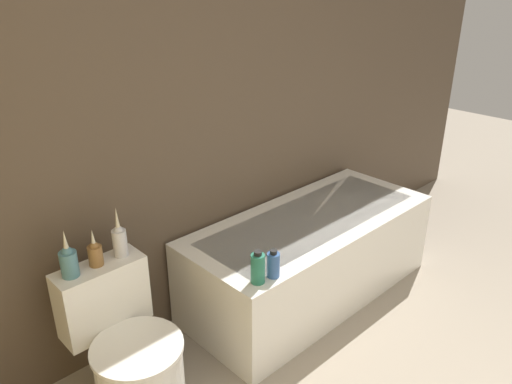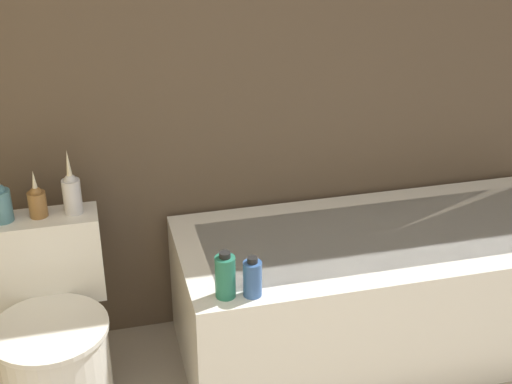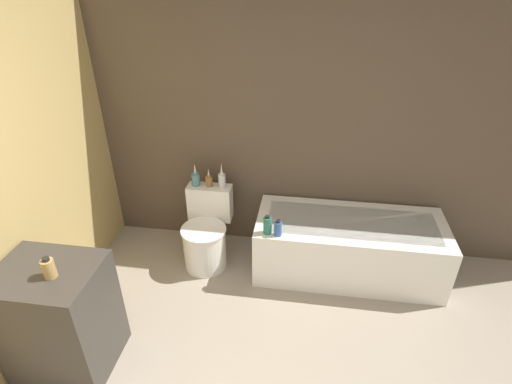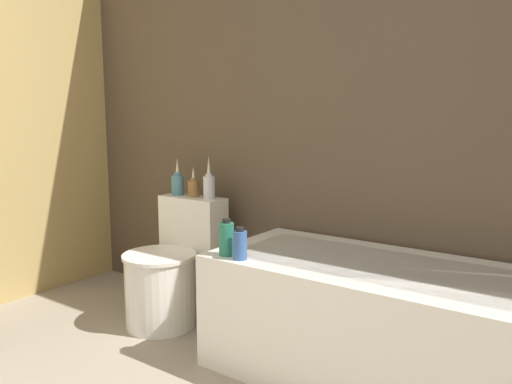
# 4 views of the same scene
# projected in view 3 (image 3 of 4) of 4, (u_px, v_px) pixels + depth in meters

# --- Properties ---
(wall_back_tiled) EXTENTS (6.40, 0.06, 2.60)m
(wall_back_tiled) POSITION_uv_depth(u_px,v_px,m) (278.00, 123.00, 3.64)
(wall_back_tiled) COLOR brown
(wall_back_tiled) RESTS_ON ground_plane
(bathtub) EXTENTS (1.70, 0.72, 0.56)m
(bathtub) POSITION_uv_depth(u_px,v_px,m) (348.00, 246.00, 3.71)
(bathtub) COLOR white
(bathtub) RESTS_ON ground
(toilet) EXTENTS (0.42, 0.59, 0.72)m
(toilet) POSITION_uv_depth(u_px,v_px,m) (206.00, 235.00, 3.83)
(toilet) COLOR white
(toilet) RESTS_ON ground
(vanity_counter) EXTENTS (0.67, 0.55, 0.86)m
(vanity_counter) POSITION_uv_depth(u_px,v_px,m) (60.00, 318.00, 2.78)
(vanity_counter) COLOR #38332D
(vanity_counter) RESTS_ON ground
(soap_bottle_glass) EXTENTS (0.08, 0.08, 0.15)m
(soap_bottle_glass) POSITION_uv_depth(u_px,v_px,m) (49.00, 268.00, 2.49)
(soap_bottle_glass) COLOR tan
(soap_bottle_glass) RESTS_ON vanity_counter
(vase_gold) EXTENTS (0.08, 0.08, 0.23)m
(vase_gold) POSITION_uv_depth(u_px,v_px,m) (196.00, 178.00, 3.78)
(vase_gold) COLOR teal
(vase_gold) RESTS_ON toilet
(vase_silver) EXTENTS (0.07, 0.07, 0.19)m
(vase_silver) POSITION_uv_depth(u_px,v_px,m) (209.00, 180.00, 3.77)
(vase_silver) COLOR olive
(vase_silver) RESTS_ON toilet
(vase_bronze) EXTENTS (0.07, 0.07, 0.26)m
(vase_bronze) POSITION_uv_depth(u_px,v_px,m) (222.00, 179.00, 3.75)
(vase_bronze) COLOR silver
(vase_bronze) RESTS_ON toilet
(shampoo_bottle_tall) EXTENTS (0.07, 0.07, 0.18)m
(shampoo_bottle_tall) POSITION_uv_depth(u_px,v_px,m) (267.00, 225.00, 3.39)
(shampoo_bottle_tall) COLOR #267259
(shampoo_bottle_tall) RESTS_ON bathtub
(shampoo_bottle_short) EXTENTS (0.07, 0.07, 0.15)m
(shampoo_bottle_short) POSITION_uv_depth(u_px,v_px,m) (278.00, 228.00, 3.37)
(shampoo_bottle_short) COLOR #335999
(shampoo_bottle_short) RESTS_ON bathtub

